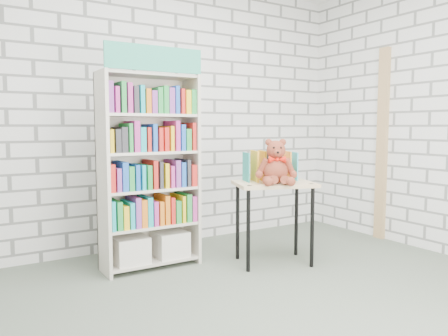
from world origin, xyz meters
TOP-DOWN VIEW (x-y plane):
  - ground at (0.00, 0.00)m, footprint 4.50×4.50m
  - room_shell at (0.00, 0.00)m, footprint 4.52×4.02m
  - bookshelf at (-0.35, 1.36)m, footprint 0.85×0.33m
  - display_table at (0.65, 0.86)m, footprint 0.81×0.68m
  - table_books at (0.69, 0.97)m, footprint 0.53×0.36m
  - teddy_bear at (0.60, 0.77)m, footprint 0.38×0.36m
  - door_trim at (2.23, 0.95)m, footprint 0.05×0.12m

SIDE VIEW (x-z plane):
  - ground at x=0.00m, z-range 0.00..0.00m
  - display_table at x=0.65m, z-range 0.27..1.01m
  - bookshelf at x=-0.35m, z-range -0.08..1.83m
  - table_books at x=0.69m, z-range 0.75..1.03m
  - teddy_bear at x=0.60m, z-range 0.71..1.10m
  - door_trim at x=2.23m, z-range 0.00..2.10m
  - room_shell at x=0.00m, z-range 0.38..3.19m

